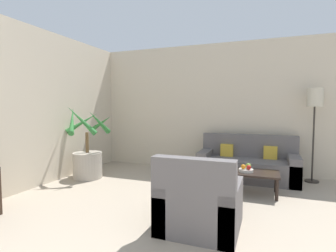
# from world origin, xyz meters

# --- Properties ---
(wall_back) EXTENTS (7.98, 0.06, 2.70)m
(wall_back) POSITION_xyz_m (0.00, 6.18, 1.35)
(wall_back) COLOR beige
(wall_back) RESTS_ON ground_plane
(potted_palm) EXTENTS (0.91, 0.89, 1.40)m
(potted_palm) POSITION_xyz_m (-2.75, 4.64, 0.41)
(potted_palm) COLOR #ADA393
(potted_palm) RESTS_ON ground_plane
(sofa_loveseat) EXTENTS (1.79, 0.76, 0.82)m
(sofa_loveseat) POSITION_xyz_m (0.11, 5.66, 0.27)
(sofa_loveseat) COLOR #605B5B
(sofa_loveseat) RESTS_ON ground_plane
(floor_lamp) EXTENTS (0.26, 0.26, 1.70)m
(floor_lamp) POSITION_xyz_m (1.23, 5.88, 1.41)
(floor_lamp) COLOR #2D2823
(floor_lamp) RESTS_ON ground_plane
(coffee_table) EXTENTS (0.83, 0.52, 0.35)m
(coffee_table) POSITION_xyz_m (0.23, 4.81, 0.30)
(coffee_table) COLOR black
(coffee_table) RESTS_ON ground_plane
(fruit_bowl) EXTENTS (0.22, 0.22, 0.04)m
(fruit_bowl) POSITION_xyz_m (0.16, 4.77, 0.37)
(fruit_bowl) COLOR beige
(fruit_bowl) RESTS_ON coffee_table
(apple_red) EXTENTS (0.07, 0.07, 0.07)m
(apple_red) POSITION_xyz_m (0.20, 4.74, 0.43)
(apple_red) COLOR red
(apple_red) RESTS_ON fruit_bowl
(apple_green) EXTENTS (0.08, 0.08, 0.08)m
(apple_green) POSITION_xyz_m (0.19, 4.83, 0.43)
(apple_green) COLOR olive
(apple_green) RESTS_ON fruit_bowl
(orange_fruit) EXTENTS (0.07, 0.07, 0.07)m
(orange_fruit) POSITION_xyz_m (0.12, 4.76, 0.43)
(orange_fruit) COLOR orange
(orange_fruit) RESTS_ON fruit_bowl
(armchair) EXTENTS (0.85, 0.81, 0.85)m
(armchair) POSITION_xyz_m (-0.22, 3.34, 0.28)
(armchair) COLOR #605B5B
(armchair) RESTS_ON ground_plane
(ottoman) EXTENTS (0.57, 0.44, 0.37)m
(ottoman) POSITION_xyz_m (-0.21, 4.13, 0.18)
(ottoman) COLOR #605B5B
(ottoman) RESTS_ON ground_plane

